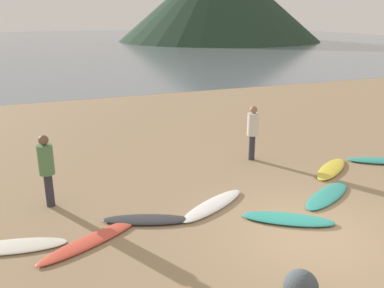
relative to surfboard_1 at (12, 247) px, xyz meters
The scene contains 13 objects.
ground_plane 10.00m from the surfboard_1, 55.02° to the left, with size 120.00×120.00×0.20m, color #997C5B.
ocean_water 64.44m from the surfboard_1, 84.90° to the left, with size 140.00×100.00×0.01m, color slate.
surfboard_1 is the anchor object (origin of this frame).
surfboard_2 1.52m from the surfboard_1, 13.27° to the right, with size 2.38×0.46×0.08m, color #D84C38.
surfboard_3 2.72m from the surfboard_1, ahead, with size 1.93×0.48×0.10m, color #333338.
surfboard_4 4.37m from the surfboard_1, ahead, with size 2.18×0.51×0.10m, color white.
surfboard_5 5.71m from the surfboard_1, 10.91° to the right, with size 2.00×0.59×0.10m, color teal.
surfboard_6 7.26m from the surfboard_1, ahead, with size 2.10×0.57×0.08m, color teal.
surfboard_7 8.59m from the surfboard_1, ahead, with size 2.04×0.56×0.09m, color yellow.
surfboard_8 10.48m from the surfboard_1, ahead, with size 2.06×0.56×0.10m, color teal.
person_0 2.08m from the surfboard_1, 63.41° to the left, with size 0.35×0.35×1.75m.
person_2 7.40m from the surfboard_1, 21.27° to the left, with size 0.35×0.35×1.71m.
beach_rock_far 5.43m from the surfboard_1, 38.07° to the right, with size 0.55×0.55×0.55m, color #434C51.
Camera 1 is at (-4.98, -5.77, 4.32)m, focal length 37.39 mm.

